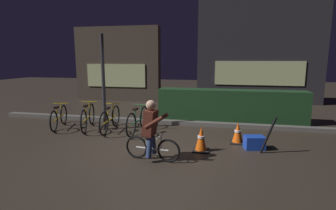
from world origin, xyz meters
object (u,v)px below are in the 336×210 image
object	(u,v)px
parked_bike_leftmost	(59,117)
parked_bike_center_left	(110,119)
street_post	(103,83)
cyclist	(151,130)
traffic_cone_near	(201,139)
blue_crate	(254,143)
parked_bike_left_mid	(88,117)
parked_bike_center_right	(138,120)
traffic_cone_far	(238,133)
closed_umbrella	(268,135)

from	to	relation	value
parked_bike_leftmost	parked_bike_center_left	distance (m)	1.65
street_post	cyclist	size ratio (longest dim) A/B	2.20
parked_bike_center_left	traffic_cone_near	size ratio (longest dim) A/B	2.84
traffic_cone_near	blue_crate	size ratio (longest dim) A/B	1.31
parked_bike_left_mid	blue_crate	size ratio (longest dim) A/B	3.75
street_post	blue_crate	size ratio (longest dim) A/B	6.24
parked_bike_center_left	blue_crate	xyz separation A→B (m)	(3.90, -0.77, -0.19)
cyclist	parked_bike_center_right	bearing A→B (deg)	122.68
parked_bike_center_right	traffic_cone_near	distance (m)	2.20
cyclist	parked_bike_leftmost	bearing A→B (deg)	157.74
traffic_cone_near	cyclist	bearing A→B (deg)	-142.49
traffic_cone_far	street_post	bearing A→B (deg)	171.90
cyclist	blue_crate	bearing A→B (deg)	34.56
parked_bike_center_right	blue_crate	size ratio (longest dim) A/B	3.76
parked_bike_leftmost	parked_bike_left_mid	world-z (taller)	parked_bike_left_mid
parked_bike_center_right	blue_crate	world-z (taller)	parked_bike_center_right
street_post	cyclist	xyz separation A→B (m)	(1.98, -2.03, -0.74)
traffic_cone_far	blue_crate	bearing A→B (deg)	-45.44
traffic_cone_far	blue_crate	xyz separation A→B (m)	(0.36, -0.36, -0.10)
street_post	closed_umbrella	xyz separation A→B (m)	(4.38, -1.15, -0.96)
parked_bike_center_right	traffic_cone_near	bearing A→B (deg)	-118.83
street_post	cyclist	distance (m)	2.93
parked_bike_leftmost	parked_bike_center_left	bearing A→B (deg)	-106.43
traffic_cone_near	closed_umbrella	distance (m)	1.45
parked_bike_leftmost	cyclist	size ratio (longest dim) A/B	1.19
parked_bike_leftmost	traffic_cone_far	world-z (taller)	parked_bike_leftmost
parked_bike_leftmost	blue_crate	xyz separation A→B (m)	(5.55, -0.76, -0.17)
traffic_cone_far	closed_umbrella	distance (m)	0.88
parked_bike_leftmost	street_post	bearing A→B (deg)	-101.18
parked_bike_center_right	street_post	bearing A→B (deg)	85.71
parked_bike_center_right	parked_bike_left_mid	bearing A→B (deg)	90.60
parked_bike_leftmost	closed_umbrella	distance (m)	5.89
street_post	parked_bike_center_right	bearing A→B (deg)	-7.32
parked_bike_left_mid	traffic_cone_far	world-z (taller)	parked_bike_left_mid
parked_bike_center_left	traffic_cone_near	xyz separation A→B (m)	(2.71, -1.17, -0.07)
traffic_cone_far	parked_bike_left_mid	bearing A→B (deg)	173.78
street_post	parked_bike_center_right	xyz separation A→B (m)	(1.06, -0.14, -1.03)
parked_bike_leftmost	parked_bike_left_mid	bearing A→B (deg)	-102.36
parked_bike_center_right	traffic_cone_far	distance (m)	2.73
parked_bike_center_left	closed_umbrella	bearing A→B (deg)	-108.18
street_post	parked_bike_left_mid	size ratio (longest dim) A/B	1.66
parked_bike_left_mid	traffic_cone_near	world-z (taller)	parked_bike_left_mid
parked_bike_leftmost	parked_bike_left_mid	size ratio (longest dim) A/B	0.90
parked_bike_left_mid	parked_bike_center_left	xyz separation A→B (m)	(0.73, -0.06, -0.01)
blue_crate	cyclist	world-z (taller)	cyclist
closed_umbrella	traffic_cone_near	bearing A→B (deg)	-175.77
parked_bike_left_mid	blue_crate	xyz separation A→B (m)	(4.63, -0.83, -0.21)
traffic_cone_near	blue_crate	bearing A→B (deg)	18.61
street_post	traffic_cone_far	bearing A→B (deg)	-8.10
parked_bike_leftmost	closed_umbrella	xyz separation A→B (m)	(5.80, -1.01, 0.09)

